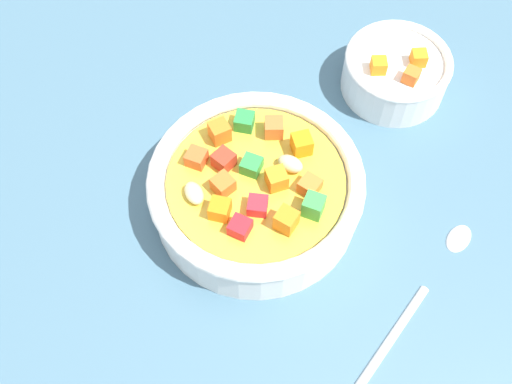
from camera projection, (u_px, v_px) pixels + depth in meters
ground_plane at (256, 210)px, 61.66cm from camera, size 140.00×140.00×2.00cm
soup_bowl_main at (256, 189)px, 58.15cm from camera, size 20.11×20.11×6.76cm
spoon at (423, 292)px, 55.84cm from camera, size 3.16×20.13×0.96cm
side_bowl_small at (396, 72)px, 66.05cm from camera, size 11.28×11.28×5.59cm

